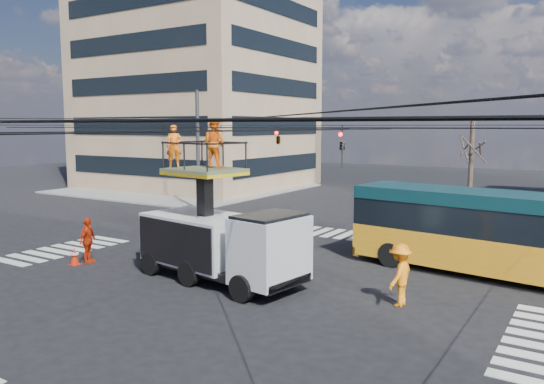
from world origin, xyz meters
The scene contains 11 objects.
ground centered at (0.00, 0.00, 0.00)m, with size 120.00×120.00×0.00m, color black.
sidewalk_nw centered at (-21.00, 21.00, 0.06)m, with size 18.00×18.00×0.12m, color slate.
crosswalks centered at (0.00, 0.00, 0.01)m, with size 22.40×22.40×0.02m, color silver, non-canonical shape.
building_tower centered at (-21.98, 23.98, 15.00)m, with size 18.06×16.06×30.00m.
overhead_network centered at (-0.07, 0.40, 4.29)m, with size 24.24×24.24×8.00m.
tree_a centered at (5.00, 13.50, 4.63)m, with size 2.00×2.00×6.00m.
utility_truck centered at (-0.84, -0.10, 1.98)m, with size 7.27×3.50×5.94m.
city_bus centered at (7.82, 5.78, 1.72)m, with size 11.60×4.03×3.20m.
traffic_cone centered at (-7.34, -1.46, 0.36)m, with size 0.36×0.36×0.72m, color red.
worker_ground centered at (-7.10, -0.97, 0.95)m, with size 1.11×0.46×1.90m, color red.
flagger centered at (5.58, 0.78, 1.00)m, with size 1.29×0.74×2.00m, color orange.
Camera 1 is at (10.78, -15.13, 5.66)m, focal length 35.00 mm.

